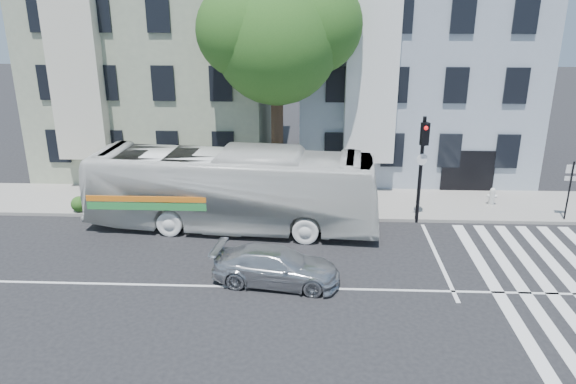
# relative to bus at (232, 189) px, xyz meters

# --- Properties ---
(ground) EXTENTS (120.00, 120.00, 0.00)m
(ground) POSITION_rel_bus_xyz_m (1.72, -5.20, -1.72)
(ground) COLOR black
(ground) RESTS_ON ground
(sidewalk_far) EXTENTS (80.00, 4.00, 0.15)m
(sidewalk_far) POSITION_rel_bus_xyz_m (1.72, 2.80, -1.65)
(sidewalk_far) COLOR gray
(sidewalk_far) RESTS_ON ground
(building_left) EXTENTS (12.00, 10.00, 11.00)m
(building_left) POSITION_rel_bus_xyz_m (-5.28, 9.80, 3.78)
(building_left) COLOR gray
(building_left) RESTS_ON ground
(building_right) EXTENTS (12.00, 10.00, 11.00)m
(building_right) POSITION_rel_bus_xyz_m (8.72, 9.80, 3.78)
(building_right) COLOR #919DAC
(building_right) RESTS_ON ground
(street_tree) EXTENTS (7.30, 5.90, 11.10)m
(street_tree) POSITION_rel_bus_xyz_m (1.78, 3.54, 6.11)
(street_tree) COLOR #2D2116
(street_tree) RESTS_ON ground
(bus) EXTENTS (4.02, 12.60, 3.45)m
(bus) POSITION_rel_bus_xyz_m (0.00, 0.00, 0.00)
(bus) COLOR silver
(bus) RESTS_ON ground
(sedan) EXTENTS (2.40, 4.64, 1.28)m
(sedan) POSITION_rel_bus_xyz_m (2.17, -4.82, -1.08)
(sedan) COLOR silver
(sedan) RESTS_ON ground
(hedge) EXTENTS (8.54, 1.62, 0.70)m
(hedge) POSITION_rel_bus_xyz_m (-2.93, 1.10, -1.22)
(hedge) COLOR #2D5E1E
(hedge) RESTS_ON sidewalk_far
(traffic_signal) EXTENTS (0.48, 0.55, 4.72)m
(traffic_signal) POSITION_rel_bus_xyz_m (7.99, 0.74, 1.33)
(traffic_signal) COLOR black
(traffic_signal) RESTS_ON ground
(fire_hydrant) EXTENTS (0.47, 0.27, 0.83)m
(fire_hydrant) POSITION_rel_bus_xyz_m (11.80, 2.77, -1.15)
(fire_hydrant) COLOR beige
(fire_hydrant) RESTS_ON sidewalk_far
(far_sign_pole) EXTENTS (0.48, 0.16, 2.64)m
(far_sign_pole) POSITION_rel_bus_xyz_m (14.49, 1.15, 0.09)
(far_sign_pole) COLOR black
(far_sign_pole) RESTS_ON sidewalk_far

